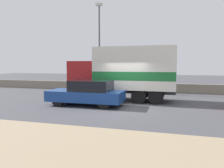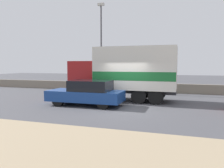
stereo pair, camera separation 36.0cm
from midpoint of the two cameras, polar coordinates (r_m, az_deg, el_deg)
The scene contains 7 objects.
ground_plane at distance 12.01m, azimuth 1.42°, elevation -6.21°, with size 80.00×80.00×0.00m, color #47474C.
dirt_shoulder_foreground at distance 6.54m, azimuth -12.50°, elevation -15.95°, with size 60.00×4.03×0.04m.
stone_wall_backdrop at distance 18.98m, azimuth 6.90°, elevation -0.88°, with size 60.00×0.35×0.78m.
street_lamp at distance 19.21m, azimuth -3.88°, elevation 11.02°, with size 0.56×0.28×7.56m.
box_truck at distance 14.33m, azimuth 2.99°, elevation 3.13°, with size 6.88×2.44×3.46m.
car_hatchback at distance 12.62m, azimuth -7.28°, elevation -2.32°, with size 4.36×1.74×1.46m.
pedestrian at distance 18.58m, azimuth -10.29°, elevation 0.39°, with size 0.36×0.36×1.65m.
Camera 1 is at (2.76, -11.45, 2.35)m, focal length 35.00 mm.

